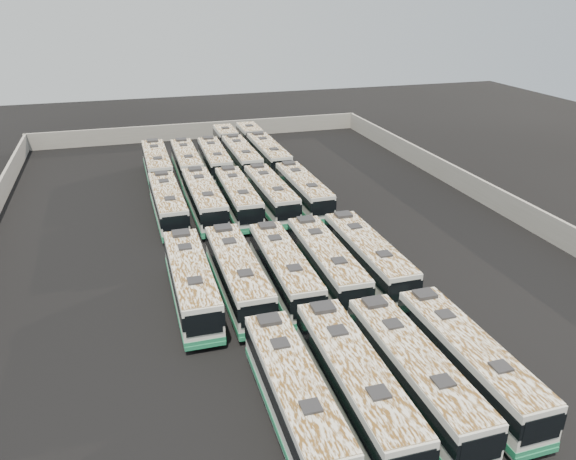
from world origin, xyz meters
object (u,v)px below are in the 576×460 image
Objects in this scene: bus_front_right at (414,373)px; bus_front_far_right at (468,361)px; bus_back_far_left at (157,164)px; bus_back_right at (236,151)px; bus_midback_far_right at (303,191)px; bus_midfront_far_left at (191,282)px; bus_midfront_far_right at (368,257)px; bus_midback_far_left at (168,204)px; bus_midfront_center at (284,270)px; bus_midback_right at (271,194)px; bus_midfront_right at (326,263)px; bus_midback_left at (204,200)px; bus_back_far_right at (262,149)px; bus_midback_center at (238,197)px; bus_front_center at (355,383)px; bus_midfront_left at (238,275)px; bus_front_left at (294,396)px; bus_back_center at (215,160)px; bus_back_left at (187,162)px.

bus_front_right is 3.20m from bus_front_far_right.
bus_front_right is 41.13m from bus_back_far_left.
bus_midback_far_right is at bearing -78.49° from bus_back_right.
bus_midfront_far_right is at bearing 0.76° from bus_midfront_far_left.
bus_midback_far_right is at bearing -1.28° from bus_midback_far_left.
bus_midfront_center is 1.00× the size of bus_midback_right.
bus_midback_left is (-6.17, 15.04, 0.03)m from bus_midfront_right.
bus_midback_far_right is at bearing 0.59° from bus_midback_right.
bus_midfront_right is 0.64× the size of bus_back_far_right.
bus_midback_left is at bearing 101.95° from bus_front_right.
bus_midfront_center is 1.00× the size of bus_midback_center.
bus_midfront_far_right reaches higher than bus_midback_right.
bus_midback_center is (0.05, 27.40, -0.05)m from bus_front_center.
bus_midback_right is at bearing -0.08° from bus_midback_center.
bus_midback_center is at bearing 90.41° from bus_front_center.
bus_midback_center is at bearing -111.71° from bus_back_far_right.
bus_midfront_far_right is at bearing 75.31° from bus_front_right.
bus_back_far_right is (-0.06, 30.48, 0.01)m from bus_midfront_far_right.
bus_front_center is 1.00× the size of bus_midfront_far_left.
bus_midfront_far_right is (6.24, 0.16, 0.03)m from bus_midfront_center.
bus_front_far_right is 27.40m from bus_midback_far_right.
bus_midfront_left is at bearing -101.65° from bus_midback_center.
bus_front_center is 12.93m from bus_midfront_left.
bus_front_right reaches higher than bus_back_right.
bus_midfront_left is at bearing -107.24° from bus_back_far_right.
bus_midback_far_left is 0.63× the size of bus_back_far_right.
bus_back_right is at bearing 88.84° from bus_midback_right.
bus_front_far_right is 0.99× the size of bus_midback_far_left.
bus_front_far_right is at bearing -76.65° from bus_midback_center.
bus_midback_left reaches higher than bus_midback_center.
bus_front_left is at bearing -126.97° from bus_midfront_far_right.
bus_back_center is (6.31, 27.60, -0.05)m from bus_midfront_far_left.
bus_midback_right is (-3.18, 27.30, 0.01)m from bus_front_far_right.
bus_midback_far_right is (0.04, 14.86, -0.04)m from bus_midfront_far_right.
bus_midfront_far_right is (0.00, 12.54, 0.04)m from bus_front_far_right.
bus_midback_far_left is 12.37m from bus_back_far_left.
bus_front_right is 43.10m from bus_back_right.
bus_midfront_far_left reaches higher than bus_back_center.
bus_front_far_right is 0.98× the size of bus_midfront_far_right.
bus_back_left is (-6.13, 40.12, -0.01)m from bus_front_right.
bus_front_left is 0.96× the size of bus_midfront_left.
bus_front_left is at bearing 179.62° from bus_front_center.
bus_front_center is 12.45m from bus_midfront_center.
bus_back_far_left reaches higher than bus_midback_right.
bus_midback_left is (0.03, 27.54, 0.07)m from bus_front_left.
bus_midback_far_left reaches higher than bus_back_left.
bus_back_center is at bearing 62.33° from bus_midback_far_left.
bus_back_far_left is (-9.34, 12.58, 0.06)m from bus_midback_right.
bus_midfront_left is 27.72m from bus_back_center.
bus_front_right is 12.66m from bus_midfront_right.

